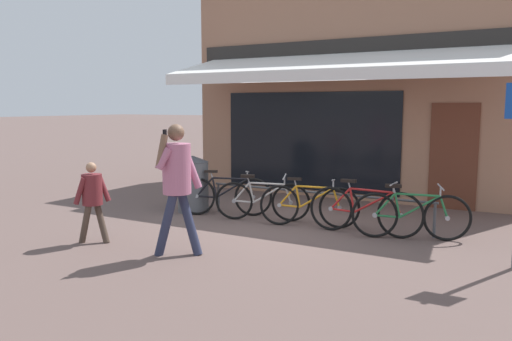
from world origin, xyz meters
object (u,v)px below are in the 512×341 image
object	(u,v)px
pedestrian_child	(92,194)
bicycle_silver	(262,200)
bicycle_black	(225,195)
bicycle_green	(410,215)
bicycle_orange	(309,205)
litter_bin	(193,184)
bicycle_red	(364,210)
pedestrian_adult	(177,175)

from	to	relation	value
pedestrian_child	bicycle_silver	bearing A→B (deg)	-122.97
bicycle_black	pedestrian_child	size ratio (longest dim) A/B	1.36
bicycle_green	pedestrian_child	size ratio (longest dim) A/B	1.39
bicycle_green	pedestrian_child	world-z (taller)	pedestrian_child
bicycle_orange	litter_bin	bearing A→B (deg)	164.03
pedestrian_child	bicycle_red	bearing A→B (deg)	-145.76
bicycle_red	pedestrian_child	size ratio (longest dim) A/B	1.50
bicycle_silver	bicycle_green	xyz separation A→B (m)	(2.59, -0.02, 0.01)
bicycle_red	litter_bin	size ratio (longest dim) A/B	1.69
bicycle_green	pedestrian_adult	size ratio (longest dim) A/B	0.94
bicycle_orange	bicycle_black	bearing A→B (deg)	162.32
bicycle_silver	pedestrian_adult	world-z (taller)	pedestrian_adult
bicycle_red	litter_bin	xyz separation A→B (m)	(-3.41, 0.08, 0.16)
bicycle_red	pedestrian_child	xyz separation A→B (m)	(-3.41, -2.46, 0.35)
bicycle_black	pedestrian_child	world-z (taller)	pedestrian_child
pedestrian_child	bicycle_black	bearing A→B (deg)	-106.46
bicycle_orange	litter_bin	size ratio (longest dim) A/B	1.54
pedestrian_child	litter_bin	distance (m)	2.54
pedestrian_child	bicycle_green	bearing A→B (deg)	-150.47
bicycle_black	bicycle_red	xyz separation A→B (m)	(2.72, -0.12, 0.01)
bicycle_green	pedestrian_child	distance (m)	4.82
pedestrian_adult	litter_bin	world-z (taller)	pedestrian_adult
bicycle_black	bicycle_red	bearing A→B (deg)	-27.15
bicycle_black	bicycle_silver	bearing A→B (deg)	-30.15
bicycle_black	bicycle_silver	size ratio (longest dim) A/B	1.03
bicycle_black	bicycle_orange	xyz separation A→B (m)	(1.73, -0.06, -0.01)
bicycle_green	pedestrian_adult	bearing A→B (deg)	-155.87
bicycle_black	pedestrian_adult	bearing A→B (deg)	-96.40
bicycle_black	bicycle_green	distance (m)	3.43
bicycle_black	pedestrian_adult	size ratio (longest dim) A/B	0.92
pedestrian_adult	litter_bin	bearing A→B (deg)	-66.01
bicycle_black	bicycle_orange	world-z (taller)	bicycle_black
bicycle_black	bicycle_red	world-z (taller)	bicycle_red
pedestrian_child	litter_bin	xyz separation A→B (m)	(-0.00, 2.53, -0.19)
bicycle_black	pedestrian_adult	xyz separation A→B (m)	(0.81, -2.47, 0.73)
bicycle_green	litter_bin	world-z (taller)	litter_bin
bicycle_black	bicycle_red	size ratio (longest dim) A/B	0.91
bicycle_orange	litter_bin	world-z (taller)	litter_bin
pedestrian_adult	litter_bin	size ratio (longest dim) A/B	1.66
bicycle_black	bicycle_silver	distance (m)	0.84
bicycle_red	pedestrian_adult	distance (m)	3.11
pedestrian_child	litter_bin	world-z (taller)	pedestrian_child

